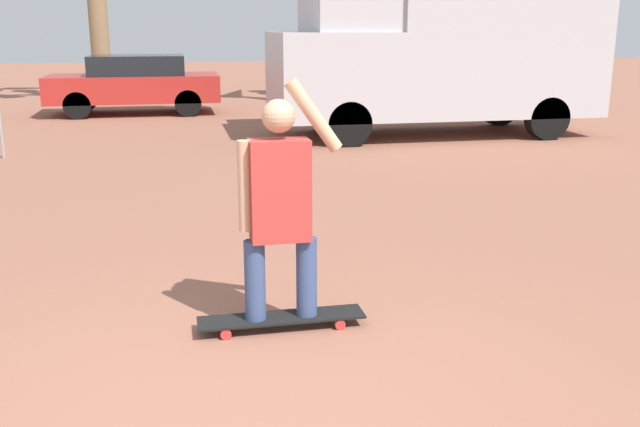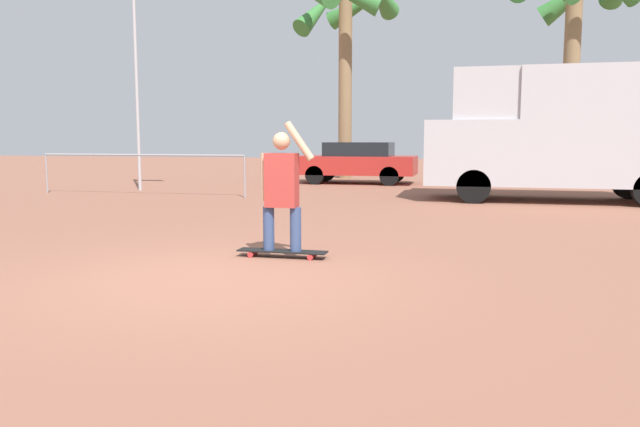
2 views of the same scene
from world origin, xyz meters
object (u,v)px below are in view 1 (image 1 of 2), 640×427
Objects in this scene: skateboard at (282,318)px; person_skateboarder at (280,199)px; camper_van at (441,45)px; parked_car_red at (135,83)px.

skateboard is 0.71× the size of person_skateboarder.
camper_van is (4.30, 8.33, 0.76)m from person_skateboarder.
person_skateboarder is (-0.00, -0.00, 0.83)m from skateboard.
person_skateboarder is at bearing -117.30° from camper_van.
parked_car_red is at bearing 96.37° from person_skateboarder.
person_skateboarder is 9.40m from camper_van.
camper_van is at bearing 62.70° from skateboard.
person_skateboarder is at bearing -180.00° from skateboard.
parked_car_red is (-5.75, 4.63, -0.94)m from camper_van.
skateboard is at bearing -83.62° from parked_car_red.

